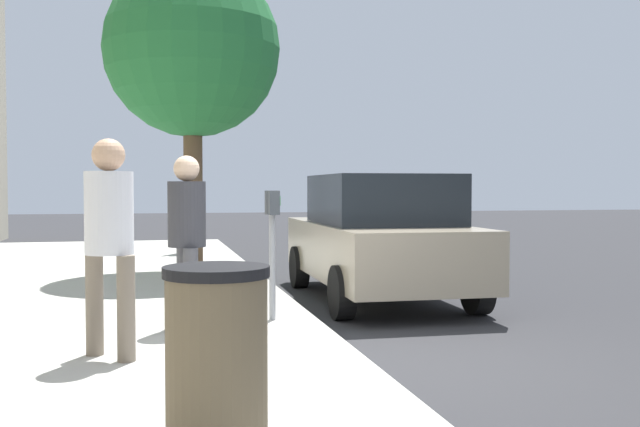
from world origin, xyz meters
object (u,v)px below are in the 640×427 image
parking_meter (272,227)px  parked_sedan_near (379,237)px  street_tree (192,51)px  trash_bin (217,357)px  pedestrian_bystander (109,227)px  traffic_signal (198,145)px  pedestrian_at_meter (187,227)px

parking_meter → parked_sedan_near: (1.98, -1.85, -0.27)m
street_tree → trash_bin: (-8.42, 0.33, -3.24)m
street_tree → pedestrian_bystander: bearing=170.4°
parking_meter → traffic_signal: size_ratio=0.39×
pedestrian_at_meter → pedestrian_bystander: size_ratio=0.95×
parking_meter → parked_sedan_near: bearing=-43.1°
pedestrian_at_meter → parked_sedan_near: (2.27, -2.77, -0.30)m
street_tree → traffic_signal: 4.52m
trash_bin → traffic_signal: bearing=-3.1°
pedestrian_at_meter → parked_sedan_near: bearing=31.5°
parking_meter → street_tree: size_ratio=0.27×
parking_meter → trash_bin: 3.91m
traffic_signal → parking_meter: bearing=-178.5°
pedestrian_at_meter → street_tree: 5.65m
pedestrian_bystander → parked_sedan_near: size_ratio=0.42×
parking_meter → traffic_signal: (8.96, 0.24, 1.41)m
trash_bin → street_tree: bearing=-2.2°
parked_sedan_near → street_tree: 4.71m
trash_bin → parking_meter: bearing=-13.8°
street_tree → traffic_signal: (4.31, -0.36, -1.32)m
pedestrian_bystander → traffic_signal: size_ratio=0.51×
pedestrian_bystander → street_tree: (6.09, -1.03, 2.64)m
trash_bin → pedestrian_at_meter: bearing=0.0°
parked_sedan_near → traffic_signal: traffic_signal is taller
pedestrian_at_meter → traffic_signal: bearing=78.0°
traffic_signal → pedestrian_at_meter: bearing=175.8°
parking_meter → trash_bin: size_ratio=1.40×
traffic_signal → pedestrian_bystander: bearing=172.4°
traffic_signal → trash_bin: 12.89m
pedestrian_at_meter → traffic_signal: traffic_signal is taller
street_tree → trash_bin: 9.03m
pedestrian_at_meter → pedestrian_bystander: bearing=-128.9°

